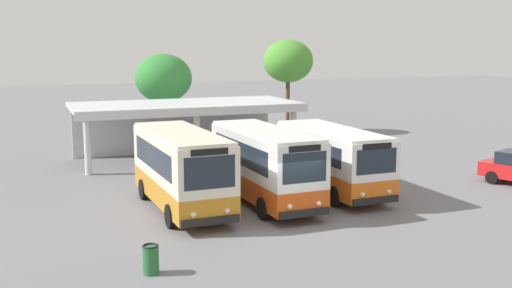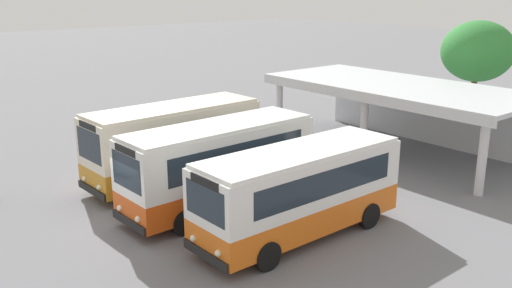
{
  "view_description": "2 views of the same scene",
  "coord_description": "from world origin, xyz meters",
  "views": [
    {
      "loc": [
        -9.14,
        -19.98,
        6.73
      ],
      "look_at": [
        1.46,
        7.26,
        1.94
      ],
      "focal_mm": 42.17,
      "sensor_mm": 36.0,
      "label": 1
    },
    {
      "loc": [
        16.12,
        -7.76,
        8.01
      ],
      "look_at": [
        -1.85,
        7.01,
        1.36
      ],
      "focal_mm": 38.96,
      "sensor_mm": 36.0,
      "label": 2
    }
  ],
  "objects": [
    {
      "name": "roadside_tree_behind_canopy",
      "position": [
        0.03,
        21.35,
        4.5
      ],
      "size": [
        3.95,
        3.95,
        6.2
      ],
      "color": "brown",
      "rests_on": "ground"
    },
    {
      "name": "waiting_chair_end_by_column",
      "position": [
        -1.29,
        14.0,
        0.52
      ],
      "size": [
        0.45,
        0.45,
        0.86
      ],
      "color": "slate",
      "rests_on": "ground"
    },
    {
      "name": "waiting_chair_second_from_end",
      "position": [
        -0.6,
        13.96,
        0.52
      ],
      "size": [
        0.45,
        0.45,
        0.86
      ],
      "color": "slate",
      "rests_on": "ground"
    },
    {
      "name": "terminal_canopy",
      "position": [
        -0.18,
        15.3,
        2.67
      ],
      "size": [
        13.19,
        5.97,
        3.4
      ],
      "color": "silver",
      "rests_on": "ground"
    },
    {
      "name": "ground_plane",
      "position": [
        0.0,
        0.0,
        0.0
      ],
      "size": [
        180.0,
        180.0,
        0.0
      ],
      "primitive_type": "plane",
      "color": "slate"
    },
    {
      "name": "city_bus_middle_cream",
      "position": [
        3.96,
        4.05,
        1.67
      ],
      "size": [
        2.43,
        7.56,
        2.99
      ],
      "color": "black",
      "rests_on": "ground"
    },
    {
      "name": "city_bus_second_in_row",
      "position": [
        0.36,
        3.44,
        1.78
      ],
      "size": [
        2.49,
        7.63,
        3.22
      ],
      "color": "black",
      "rests_on": "ground"
    },
    {
      "name": "city_bus_nearest_orange",
      "position": [
        -3.23,
        3.71,
        1.81
      ],
      "size": [
        2.61,
        7.61,
        3.27
      ],
      "color": "black",
      "rests_on": "ground"
    },
    {
      "name": "waiting_chair_middle_seat",
      "position": [
        0.09,
        13.93,
        0.52
      ],
      "size": [
        0.45,
        0.45,
        0.86
      ],
      "color": "slate",
      "rests_on": "ground"
    }
  ]
}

